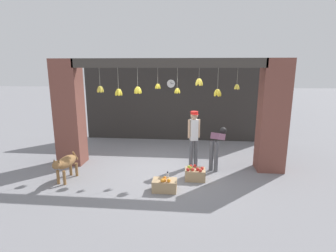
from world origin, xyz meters
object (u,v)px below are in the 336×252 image
shopkeeper (194,135)px  fruit_crate_oranges (165,185)px  wall_clock (171,84)px  water_bottle (168,178)px  fruit_crate_apples (195,174)px  dog (66,163)px  worker_stooping (217,143)px

shopkeeper → fruit_crate_oranges: 1.86m
shopkeeper → wall_clock: 3.15m
water_bottle → wall_clock: bearing=93.6°
fruit_crate_apples → water_bottle: 0.71m
dog → worker_stooping: 3.96m
shopkeeper → water_bottle: (-0.62, -1.11, -0.80)m
fruit_crate_oranges → shopkeeper: bearing=67.3°
fruit_crate_apples → wall_clock: 4.25m
dog → water_bottle: dog is taller
shopkeeper → fruit_crate_oranges: bearing=51.3°
water_bottle → worker_stooping: bearing=40.2°
fruit_crate_oranges → water_bottle: fruit_crate_oranges is taller
shopkeeper → fruit_crate_apples: shopkeeper is taller
dog → shopkeeper: bearing=118.2°
water_bottle → shopkeeper: bearing=60.8°
worker_stooping → wall_clock: bearing=143.9°
worker_stooping → fruit_crate_apples: worker_stooping is taller
shopkeeper → fruit_crate_apples: (0.04, -0.86, -0.78)m
fruit_crate_oranges → wall_clock: bearing=92.9°
dog → fruit_crate_oranges: bearing=89.3°
water_bottle → wall_clock: 4.38m
shopkeeper → wall_clock: size_ratio=4.98×
fruit_crate_oranges → fruit_crate_apples: fruit_crate_apples is taller
fruit_crate_oranges → water_bottle: size_ratio=1.93×
worker_stooping → dog: bearing=-136.9°
shopkeeper → wall_clock: (-0.86, 2.76, 1.23)m
dog → fruit_crate_apples: dog is taller
worker_stooping → fruit_crate_oranges: size_ratio=1.98×
dog → shopkeeper: 3.39m
fruit_crate_apples → water_bottle: bearing=-159.4°
dog → fruit_crate_apples: size_ratio=2.04×
fruit_crate_apples → wall_clock: (-0.91, 3.63, 2.01)m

